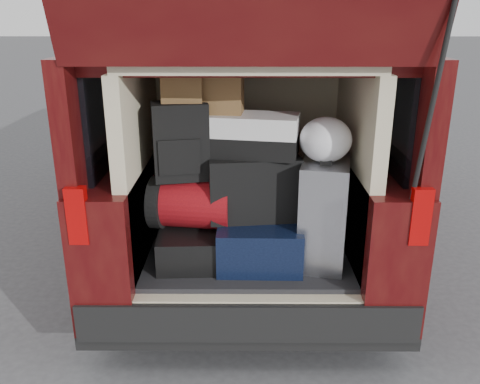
% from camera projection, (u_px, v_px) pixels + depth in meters
% --- Properties ---
extents(ground, '(80.00, 80.00, 0.00)m').
position_uv_depth(ground, '(247.00, 345.00, 3.20)').
color(ground, '#3C3C3F').
rests_on(ground, ground).
extents(minivan, '(1.90, 5.35, 2.77)m').
position_uv_depth(minivan, '(246.00, 136.00, 4.64)').
color(minivan, black).
rests_on(minivan, ground).
extents(load_floor, '(1.24, 1.05, 0.55)m').
position_uv_depth(load_floor, '(247.00, 285.00, 3.37)').
color(load_floor, black).
rests_on(load_floor, ground).
extents(black_hardshell, '(0.39, 0.52, 0.20)m').
position_uv_depth(black_hardshell, '(190.00, 243.00, 3.10)').
color(black_hardshell, black).
rests_on(black_hardshell, load_floor).
extents(navy_hardshell, '(0.50, 0.61, 0.26)m').
position_uv_depth(navy_hardshell, '(259.00, 237.00, 3.11)').
color(navy_hardshell, black).
rests_on(navy_hardshell, load_floor).
extents(silver_roller, '(0.35, 0.47, 0.63)m').
position_uv_depth(silver_roller, '(323.00, 212.00, 2.99)').
color(silver_roller, silver).
rests_on(silver_roller, load_floor).
extents(red_duffel, '(0.52, 0.38, 0.31)m').
position_uv_depth(red_duffel, '(192.00, 202.00, 3.05)').
color(red_duffel, maroon).
rests_on(red_duffel, black_hardshell).
extents(black_soft_case, '(0.56, 0.38, 0.38)m').
position_uv_depth(black_soft_case, '(253.00, 186.00, 3.04)').
color(black_soft_case, black).
rests_on(black_soft_case, navy_hardshell).
extents(backpack, '(0.34, 0.25, 0.45)m').
position_uv_depth(backpack, '(181.00, 141.00, 2.91)').
color(backpack, black).
rests_on(backpack, red_duffel).
extents(twotone_duffel, '(0.57, 0.36, 0.24)m').
position_uv_depth(twotone_duffel, '(252.00, 135.00, 2.93)').
color(twotone_duffel, white).
rests_on(twotone_duffel, black_soft_case).
extents(grocery_sack_lower, '(0.23, 0.19, 0.20)m').
position_uv_depth(grocery_sack_lower, '(182.00, 83.00, 2.84)').
color(grocery_sack_lower, brown).
rests_on(grocery_sack_lower, backpack).
extents(grocery_sack_upper, '(0.24, 0.20, 0.22)m').
position_uv_depth(grocery_sack_upper, '(224.00, 94.00, 2.90)').
color(grocery_sack_upper, brown).
rests_on(grocery_sack_upper, twotone_duffel).
extents(plastic_bag_right, '(0.32, 0.30, 0.25)m').
position_uv_depth(plastic_bag_right, '(326.00, 140.00, 2.83)').
color(plastic_bag_right, white).
rests_on(plastic_bag_right, silver_roller).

